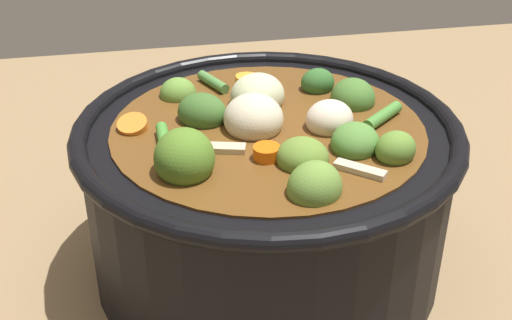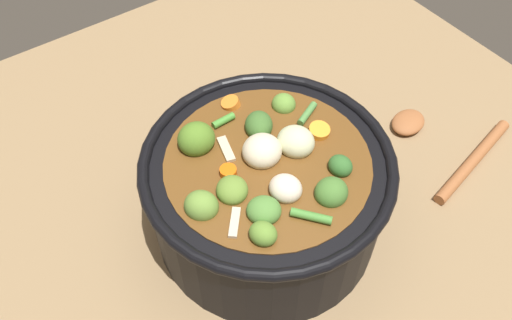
# 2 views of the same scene
# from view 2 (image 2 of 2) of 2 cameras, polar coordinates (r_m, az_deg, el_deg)

# --- Properties ---
(ground_plane) EXTENTS (1.10, 1.10, 0.00)m
(ground_plane) POSITION_cam_2_polar(r_m,az_deg,el_deg) (0.75, 1.07, -6.69)
(ground_plane) COLOR #8C704C
(cooking_pot) EXTENTS (0.31, 0.31, 0.17)m
(cooking_pot) POSITION_cam_2_polar(r_m,az_deg,el_deg) (0.69, 1.14, -3.34)
(cooking_pot) COLOR black
(cooking_pot) RESTS_ON ground_plane
(wooden_spoon) EXTENTS (0.20, 0.17, 0.02)m
(wooden_spoon) POSITION_cam_2_polar(r_m,az_deg,el_deg) (0.88, 18.99, 1.86)
(wooden_spoon) COLOR #9F5D33
(wooden_spoon) RESTS_ON ground_plane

